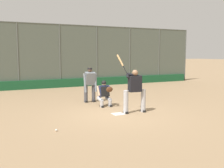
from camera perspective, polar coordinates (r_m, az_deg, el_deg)
name	(u,v)px	position (r m, az deg, el deg)	size (l,w,h in m)	color
ground_plane	(118,114)	(10.14, 1.33, -6.56)	(160.00, 160.00, 0.00)	#9E7F5B
home_plate_marker	(118,114)	(10.14, 1.33, -6.53)	(0.43, 0.43, 0.01)	white
backstop_fence	(60,55)	(18.24, -11.24, 6.28)	(21.75, 0.08, 4.30)	#515651
padding_wall	(61,83)	(18.26, -11.03, 0.16)	(21.23, 0.18, 0.58)	#19512D
bleachers_beyond	(37,76)	(20.89, -15.95, 1.66)	(15.17, 3.05, 1.80)	slate
batter_at_plate	(135,89)	(10.25, 4.93, -1.19)	(1.04, 0.69, 2.28)	#B7B7BC
catcher_behind_plate	(105,93)	(11.51, -1.62, -1.97)	(0.60, 0.70, 1.14)	#B7B7BC
umpire_home	(90,84)	(12.48, -4.83, 0.05)	(0.67, 0.43, 1.65)	#4C4C51
baseball_loose	(56,130)	(8.13, -12.03, -9.79)	(0.07, 0.07, 0.07)	white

